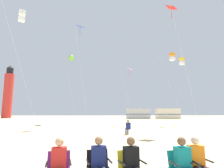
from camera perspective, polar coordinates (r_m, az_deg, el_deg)
ground at (r=7.89m, az=5.76°, el=-21.32°), size 200.00×200.00×0.00m
camp_chair_purple at (r=4.84m, az=-16.04°, el=-23.10°), size 0.64×0.66×0.82m
spectator_purple_chair at (r=4.68m, az=-16.01°, el=-22.19°), size 0.41×0.55×1.16m
camp_chair_black at (r=4.86m, az=-4.26°, el=-23.35°), size 0.63×0.65×0.82m
spectator_black_chair at (r=4.70m, az=-3.95°, el=-22.44°), size 0.40×0.54×1.16m
camp_chair_yellow at (r=4.78m, az=5.62°, el=-23.56°), size 0.65×0.67×0.82m
spectator_yellow_chair at (r=4.63m, az=6.27°, el=-22.60°), size 0.41×0.55×1.16m
camp_chair_teal at (r=5.00m, az=20.52°, el=-22.40°), size 0.60×0.62×0.82m
spectator_teal_chair at (r=4.86m, az=21.29°, el=-21.42°), size 0.36×0.53×1.16m
camp_chair_red at (r=5.31m, az=24.10°, el=-21.36°), size 0.59×0.60×0.82m
spectator_red_chair at (r=5.17m, az=24.83°, el=-20.40°), size 0.35×0.52×1.16m
kite_flyer_standing at (r=15.26m, az=4.88°, el=-12.87°), size 0.41×0.55×1.16m
kite_diamond_scarlet at (r=19.84m, az=17.99°, el=20.08°), size 2.49×2.23×11.92m
kite_box_orange at (r=29.22m, az=17.94°, el=7.89°), size 2.66×2.61×10.46m
kite_diamond_rainbow at (r=27.14m, az=5.39°, el=3.97°), size 2.11×2.11×8.18m
kite_tube_lime at (r=31.62m, az=-12.39°, el=7.78°), size 2.19×2.59×11.30m
kite_box_gold at (r=31.83m, az=20.59°, el=6.52°), size 2.05×2.05×10.38m
kite_box_white at (r=22.57m, az=-25.87°, el=18.19°), size 3.34×3.08×12.22m
kite_diamond_blue at (r=24.61m, az=-9.69°, el=15.73°), size 1.95×1.95×12.70m
lighthouse_distant at (r=67.61m, az=-29.19°, el=-2.42°), size 2.80×2.80×16.80m
rv_van_silver at (r=52.44m, az=7.99°, el=-9.00°), size 6.46×2.40×2.80m
rv_van_cream at (r=53.70m, az=16.68°, el=-8.71°), size 6.48×2.46×2.80m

